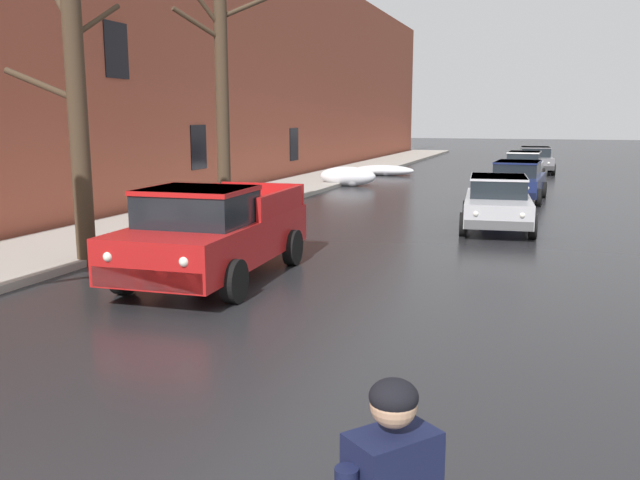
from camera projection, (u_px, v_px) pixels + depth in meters
name	position (u px, v px, depth m)	size (l,w,h in m)	color
left_sidewalk_slab	(226.00, 204.00, 22.50)	(3.28, 80.00, 0.15)	#A8A399
brick_townhouse_facade	(165.00, 47.00, 22.25)	(0.63, 80.00, 10.57)	#9E4C38
snow_bank_near_corner_left	(348.00, 177.00, 29.28)	(2.54, 1.05, 0.85)	white
snow_bank_mid_block_left	(185.00, 226.00, 16.17)	(3.12, 0.96, 0.72)	white
snow_bank_along_right_kerb	(384.00, 170.00, 34.71)	(3.16, 0.96, 0.54)	white
bare_tree_second_along_sidewalk	(76.00, 97.00, 12.95)	(1.74, 1.55, 6.48)	#423323
bare_tree_mid_block	(222.00, 95.00, 18.51)	(2.21, 2.40, 7.02)	#423323
pickup_truck_red_approaching_near_lane	(213.00, 233.00, 12.15)	(2.43, 5.07, 1.76)	red
sedan_silver_parked_kerbside_close	(498.00, 201.00, 17.79)	(2.16, 4.24, 1.42)	#B7B7BC
sedan_darkblue_parked_kerbside_mid	(517.00, 180.00, 23.99)	(2.09, 4.36, 1.42)	navy
sedan_white_parked_far_down_block	(523.00, 166.00, 30.99)	(1.92, 3.96, 1.42)	silver
sedan_grey_queued_behind_truck	(535.00, 159.00, 36.12)	(2.18, 4.08, 1.42)	slate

